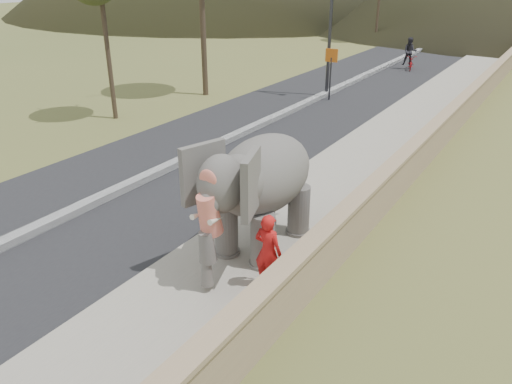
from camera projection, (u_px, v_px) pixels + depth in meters
ground at (227, 279)px, 10.26m from camera, size 160.00×160.00×0.00m
road at (269, 123)px, 20.37m from camera, size 7.00×120.00×0.03m
median at (269, 120)px, 20.33m from camera, size 0.35×120.00×0.22m
walkway at (388, 142)px, 17.92m from camera, size 3.00×120.00×0.15m
parapet at (437, 137)px, 16.92m from camera, size 0.30×120.00×1.10m
signboard at (331, 65)px, 23.12m from camera, size 0.60×0.08×2.40m
elephant_and_man at (264, 191)px, 10.74m from camera, size 2.17×3.65×2.63m
motorcyclist at (410, 57)px, 30.48m from camera, size 1.15×1.80×1.91m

